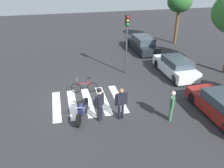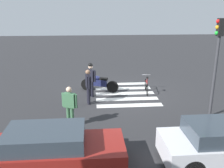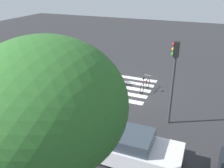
{
  "view_description": "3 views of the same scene",
  "coord_description": "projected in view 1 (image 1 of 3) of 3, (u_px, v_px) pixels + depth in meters",
  "views": [
    {
      "loc": [
        11.17,
        -1.32,
        6.9
      ],
      "look_at": [
        -0.22,
        1.49,
        0.88
      ],
      "focal_mm": 36.08,
      "sensor_mm": 36.0,
      "label": 1
    },
    {
      "loc": [
        1.79,
        13.16,
        4.64
      ],
      "look_at": [
        0.84,
        1.31,
        0.97
      ],
      "focal_mm": 40.27,
      "sensor_mm": 36.0,
      "label": 2
    },
    {
      "loc": [
        -4.64,
        14.07,
        6.74
      ],
      "look_at": [
        0.43,
        1.66,
        0.88
      ],
      "focal_mm": 38.49,
      "sensor_mm": 36.0,
      "label": 3
    }
  ],
  "objects": [
    {
      "name": "police_motorcycle",
      "position": [
        82.0,
        109.0,
        11.56
      ],
      "size": [
        2.12,
        1.01,
        1.05
      ],
      "color": "black",
      "rests_on": "ground_plane"
    },
    {
      "name": "car_white_van",
      "position": [
        175.0,
        66.0,
        16.19
      ],
      "size": [
        4.16,
        1.67,
        1.32
      ],
      "color": "black",
      "rests_on": "ground_plane"
    },
    {
      "name": "car_black_suv",
      "position": [
        142.0,
        44.0,
        21.01
      ],
      "size": [
        4.63,
        1.68,
        1.4
      ],
      "color": "black",
      "rests_on": "ground_plane"
    },
    {
      "name": "leaning_bicycle",
      "position": [
        84.0,
        87.0,
        13.95
      ],
      "size": [
        0.46,
        1.66,
        0.99
      ],
      "color": "black",
      "rests_on": "ground_plane"
    },
    {
      "name": "officer_by_motorcycle",
      "position": [
        121.0,
        102.0,
        11.19
      ],
      "size": [
        0.29,
        0.68,
        1.75
      ],
      "color": "black",
      "rests_on": "ground_plane"
    },
    {
      "name": "car_maroon_wagon",
      "position": [
        223.0,
        106.0,
        11.56
      ],
      "size": [
        4.22,
        1.71,
        1.27
      ],
      "color": "black",
      "rests_on": "ground_plane"
    },
    {
      "name": "officer_on_foot",
      "position": [
        100.0,
        102.0,
        11.03
      ],
      "size": [
        0.52,
        0.51,
        1.86
      ],
      "color": "black",
      "rests_on": "ground_plane"
    },
    {
      "name": "traffic_light_pole",
      "position": [
        127.0,
        36.0,
        15.38
      ],
      "size": [
        0.33,
        0.24,
        4.21
      ],
      "color": "#38383D",
      "rests_on": "ground_plane"
    },
    {
      "name": "pedestrian_bystander",
      "position": [
        172.0,
        104.0,
        11.11
      ],
      "size": [
        0.62,
        0.38,
        1.68
      ],
      "color": "#3F724C",
      "rests_on": "ground_plane"
    },
    {
      "name": "street_tree_near",
      "position": [
        180.0,
        2.0,
        21.66
      ],
      "size": [
        2.35,
        2.35,
        5.09
      ],
      "color": "brown",
      "rests_on": "ground_plane"
    },
    {
      "name": "crosswalk_stripes",
      "position": [
        88.0,
        102.0,
        13.08
      ],
      "size": [
        3.26,
        4.05,
        0.01
      ],
      "color": "silver",
      "rests_on": "ground_plane"
    },
    {
      "name": "ground_plane",
      "position": [
        88.0,
        102.0,
        13.09
      ],
      "size": [
        60.0,
        60.0,
        0.0
      ],
      "primitive_type": "plane",
      "color": "#2B2B2D"
    }
  ]
}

